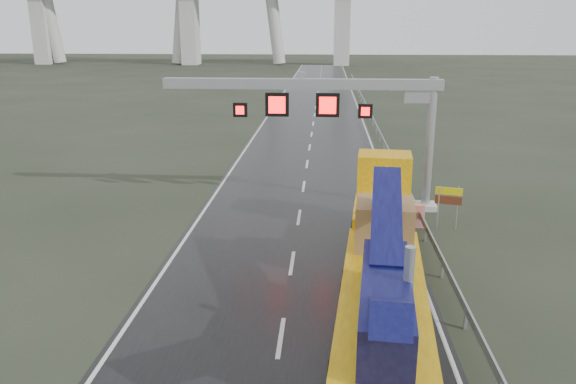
# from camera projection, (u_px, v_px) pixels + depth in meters

# --- Properties ---
(road) EXTENTS (11.00, 200.00, 0.02)m
(road) POSITION_uv_depth(u_px,v_px,m) (312.00, 134.00, 52.63)
(road) COLOR black
(road) RESTS_ON ground
(guardrail) EXTENTS (0.20, 140.00, 1.40)m
(guardrail) POSITION_uv_depth(u_px,v_px,m) (388.00, 151.00, 42.47)
(guardrail) COLOR #919499
(guardrail) RESTS_ON ground
(sign_gantry) EXTENTS (14.90, 1.20, 7.42)m
(sign_gantry) POSITION_uv_depth(u_px,v_px,m) (341.00, 107.00, 29.85)
(sign_gantry) COLOR beige
(sign_gantry) RESTS_ON ground
(heavy_haul_truck) EXTENTS (4.52, 19.65, 4.58)m
(heavy_haul_truck) POSITION_uv_depth(u_px,v_px,m) (384.00, 245.00, 21.19)
(heavy_haul_truck) COLOR yellow
(heavy_haul_truck) RESTS_ON ground
(exit_sign_pair) EXTENTS (1.27, 0.36, 2.21)m
(exit_sign_pair) POSITION_uv_depth(u_px,v_px,m) (448.00, 200.00, 27.54)
(exit_sign_pair) COLOR #9FA2A8
(exit_sign_pair) RESTS_ON ground
(striped_barrier) EXTENTS (0.73, 0.44, 1.18)m
(striped_barrier) POSITION_uv_depth(u_px,v_px,m) (417.00, 216.00, 28.15)
(striped_barrier) COLOR red
(striped_barrier) RESTS_ON ground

